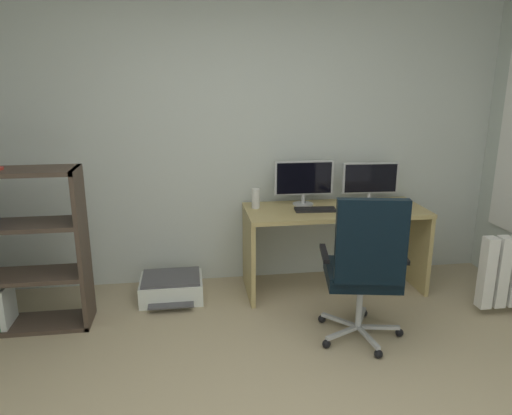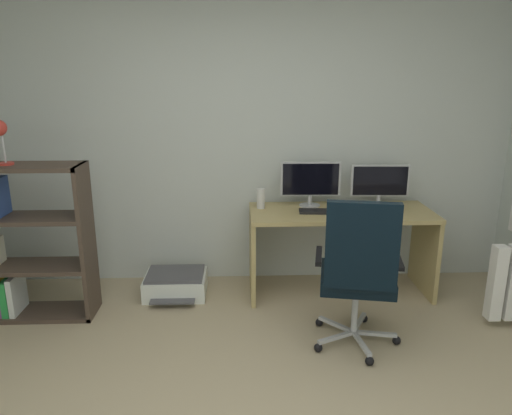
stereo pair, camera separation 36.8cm
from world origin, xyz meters
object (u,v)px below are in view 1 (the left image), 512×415
Objects in this scene: office_chair at (365,265)px; printer at (172,288)px; computer_mouse at (344,207)px; bookshelf at (0,256)px; desktop_speaker at (256,198)px; keyboard at (315,210)px; monitor_secondary at (370,180)px; desk at (334,229)px; monitor_main at (304,180)px.

office_chair is 2.11× the size of printer.
computer_mouse is 0.08× the size of bookshelf.
desktop_speaker is 0.16× the size of office_chair.
monitor_secondary is at bearing 24.66° from keyboard.
bookshelf is 1.32m from printer.
desktop_speaker reaches higher than desk.
monitor_secondary reaches higher than desktop_speaker.
keyboard is 0.28× the size of bookshelf.
desk is 0.92m from office_chair.
office_chair reaches higher than computer_mouse.
keyboard is at bearing -165.98° from desk.
monitor_main reaches higher than office_chair.
office_chair is 1.69m from printer.
office_chair is (-0.14, -0.89, -0.16)m from computer_mouse.
monitor_main is at bearing -180.00° from monitor_secondary.
computer_mouse reaches higher than keyboard.
printer is (1.19, 0.32, -0.47)m from bookshelf.
printer is (-1.22, 0.04, -0.65)m from keyboard.
desktop_speaker is at bearing -177.34° from monitor_secondary.
computer_mouse is at bearing -29.80° from monitor_main.
printer is at bearing 145.78° from office_chair.
monitor_main is 0.30m from keyboard.
computer_mouse is at bearing 6.45° from bookshelf.
office_chair is at bearing -111.82° from monitor_secondary.
bookshelf reaches higher than office_chair.
desktop_speaker reaches higher than keyboard.
bookshelf reaches higher than monitor_secondary.
desktop_speaker is (-0.74, 0.13, 0.07)m from computer_mouse.
monitor_secondary is 2.93× the size of desktop_speaker.
bookshelf is at bearing 166.83° from office_chair.
desktop_speaker is at bearing -173.63° from monitor_main.
monitor_main is at bearing 109.48° from keyboard.
computer_mouse is 0.92m from office_chair.
desk is 1.48m from printer.
keyboard is 3.40× the size of computer_mouse.
monitor_main reaches higher than keyboard.
bookshelf is at bearing -172.85° from desk.
office_chair is at bearing -78.14° from keyboard.
monitor_secondary is at bearing 5.36° from printer.
printer is at bearing 169.66° from computer_mouse.
monitor_secondary is at bearing 2.66° from desktop_speaker.
desk is at bearing 18.30° from keyboard.
monitor_main is at bearing 147.49° from desk.
monitor_main is 1.51× the size of keyboard.
monitor_main is 0.99× the size of printer.
desk is at bearing -9.14° from desktop_speaker.
office_chair is (-0.07, -0.92, 0.05)m from desk.
monitor_secondary is 1.46× the size of keyboard.
office_chair reaches higher than monitor_secondary.
office_chair is at bearing -34.22° from printer.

